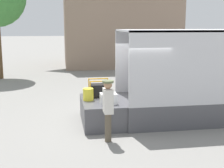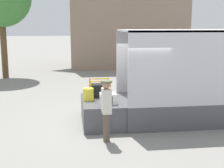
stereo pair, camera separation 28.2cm
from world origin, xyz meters
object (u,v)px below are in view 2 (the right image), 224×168
portable_generator (100,90)px  worker_person (106,105)px  orange_bucket (88,94)px  microwave (108,99)px

portable_generator → worker_person: size_ratio=0.40×
orange_bucket → worker_person: bearing=-76.9°
portable_generator → microwave: bearing=-82.3°
worker_person → orange_bucket: bearing=103.1°
portable_generator → worker_person: (-0.04, -2.13, 0.05)m
orange_bucket → worker_person: worker_person is taller
orange_bucket → worker_person: (0.39, -1.66, 0.07)m
microwave → orange_bucket: 0.78m
microwave → worker_person: 1.14m
portable_generator → worker_person: worker_person is taller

